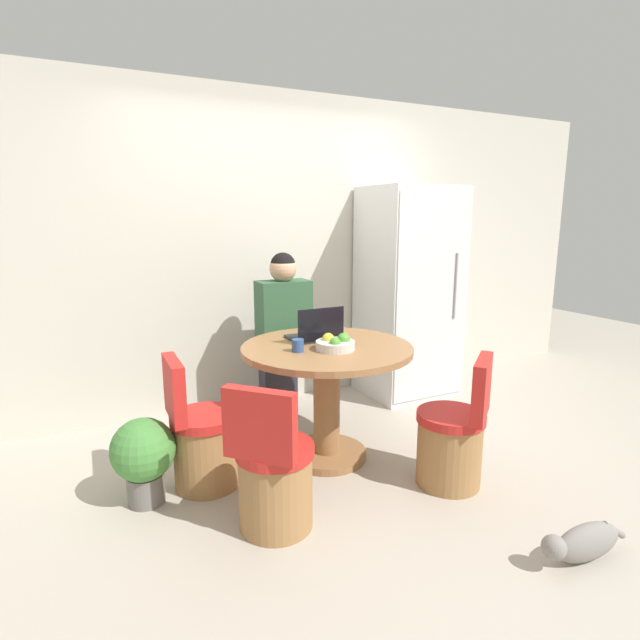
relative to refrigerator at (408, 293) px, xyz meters
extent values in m
plane|color=#B2A899|center=(-1.15, -1.05, -0.92)|extent=(12.00, 12.00, 0.00)
cube|color=beige|center=(-1.15, 0.39, 0.38)|extent=(7.00, 0.06, 2.60)
cube|color=white|center=(0.00, 0.01, 0.00)|extent=(0.76, 0.68, 1.85)
cube|color=silver|center=(0.00, -0.34, 0.00)|extent=(0.73, 0.01, 1.74)
cylinder|color=gray|center=(0.23, -0.35, 0.09)|extent=(0.02, 0.02, 0.55)
cylinder|color=olive|center=(-1.24, -0.83, -0.90)|extent=(0.53, 0.53, 0.05)
cylinder|color=olive|center=(-1.24, -0.83, -0.53)|extent=(0.18, 0.18, 0.69)
cylinder|color=olive|center=(-1.24, -0.83, -0.16)|extent=(1.11, 1.11, 0.04)
cylinder|color=#9E7042|center=(-0.73, -1.45, -0.72)|extent=(0.38, 0.38, 0.40)
cylinder|color=red|center=(-0.73, -1.45, -0.50)|extent=(0.41, 0.41, 0.06)
cube|color=red|center=(-0.63, -1.58, -0.29)|extent=(0.33, 0.29, 0.35)
cylinder|color=#9E7042|center=(-2.05, -0.82, -0.72)|extent=(0.38, 0.38, 0.40)
cylinder|color=red|center=(-2.05, -0.82, -0.50)|extent=(0.41, 0.41, 0.06)
cube|color=red|center=(-2.21, -0.82, -0.29)|extent=(0.08, 0.37, 0.35)
cylinder|color=#9E7042|center=(-1.83, -1.39, -0.72)|extent=(0.38, 0.38, 0.40)
cylinder|color=red|center=(-1.83, -1.39, -0.50)|extent=(0.41, 0.41, 0.06)
cube|color=red|center=(-1.94, -1.50, -0.29)|extent=(0.30, 0.31, 0.35)
cube|color=#2D2D38|center=(-1.24, 0.04, -0.70)|extent=(0.28, 0.16, 0.46)
cube|color=#2D2D38|center=(-1.24, -0.02, -0.40)|extent=(0.32, 0.36, 0.14)
cube|color=#2D5638|center=(-1.24, -0.10, -0.07)|extent=(0.40, 0.22, 0.52)
sphere|color=tan|center=(-1.24, -0.10, 0.29)|extent=(0.21, 0.21, 0.21)
sphere|color=black|center=(-1.24, -0.10, 0.31)|extent=(0.19, 0.19, 0.19)
cube|color=#232328|center=(-1.24, -0.62, -0.14)|extent=(0.33, 0.25, 0.02)
cube|color=black|center=(-1.24, -0.75, -0.02)|extent=(0.33, 0.01, 0.21)
cylinder|color=beige|center=(-1.24, -0.94, -0.12)|extent=(0.24, 0.24, 0.05)
sphere|color=#4C9333|center=(-1.19, -0.95, -0.08)|extent=(0.08, 0.08, 0.08)
sphere|color=gold|center=(-1.27, -0.89, -0.08)|extent=(0.08, 0.08, 0.08)
sphere|color=#4C9333|center=(-1.27, -0.99, -0.09)|extent=(0.07, 0.07, 0.07)
cylinder|color=#2D4C84|center=(-1.47, -0.88, -0.11)|extent=(0.07, 0.07, 0.08)
ellipsoid|color=gray|center=(-0.61, -2.29, -0.83)|extent=(0.39, 0.15, 0.18)
sphere|color=gray|center=(-0.82, -2.27, -0.80)|extent=(0.11, 0.11, 0.11)
cylinder|color=gray|center=(-0.43, -2.30, -0.81)|extent=(0.16, 0.04, 0.13)
cylinder|color=slate|center=(-2.41, -0.86, -0.84)|extent=(0.21, 0.21, 0.17)
sphere|color=#47893D|center=(-2.41, -0.86, -0.60)|extent=(0.36, 0.36, 0.36)
camera|label=1|loc=(-2.66, -3.60, 0.68)|focal=28.00mm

